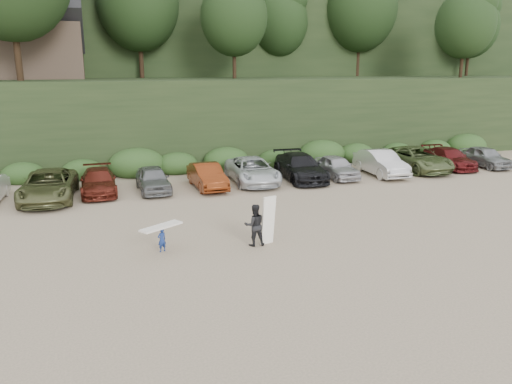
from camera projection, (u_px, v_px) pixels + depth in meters
name	position (u px, v px, depth m)	size (l,w,h in m)	color
ground	(295.00, 238.00, 20.70)	(120.00, 120.00, 0.00)	tan
hillside_backdrop	(161.00, 23.00, 51.01)	(90.00, 41.50, 28.00)	black
parked_cars	(259.00, 171.00, 30.27)	(36.31, 6.53, 1.61)	silver
child_surfer	(162.00, 234.00, 18.99)	(1.73, 1.32, 1.04)	navy
adult_surfer	(256.00, 225.00, 19.64)	(1.30, 0.70, 1.99)	black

